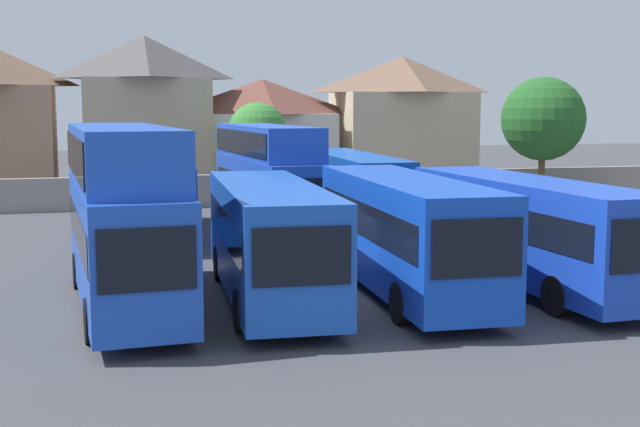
# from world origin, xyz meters

# --- Properties ---
(ground) EXTENTS (140.00, 140.00, 0.00)m
(ground) POSITION_xyz_m (0.00, 18.00, 0.00)
(ground) COLOR #424247
(depot_boundary_wall) EXTENTS (56.00, 0.50, 1.80)m
(depot_boundary_wall) POSITION_xyz_m (0.00, 23.69, 0.90)
(depot_boundary_wall) COLOR gray
(depot_boundary_wall) RESTS_ON ground
(bus_1) EXTENTS (3.14, 10.65, 5.06)m
(bus_1) POSITION_xyz_m (-6.27, 0.46, 2.84)
(bus_1) COLOR blue
(bus_1) RESTS_ON ground
(bus_2) EXTENTS (3.14, 10.68, 3.38)m
(bus_2) POSITION_xyz_m (-2.19, 0.32, 1.94)
(bus_2) COLOR blue
(bus_2) RESTS_ON ground
(bus_3) EXTENTS (3.00, 11.16, 3.49)m
(bus_3) POSITION_xyz_m (1.89, 0.24, 1.99)
(bus_3) COLOR blue
(bus_3) RESTS_ON ground
(bus_4) EXTENTS (3.03, 11.66, 3.36)m
(bus_4) POSITION_xyz_m (5.90, 0.27, 1.93)
(bus_4) COLOR blue
(bus_4) RESTS_ON ground
(bus_5) EXTENTS (2.96, 11.72, 3.31)m
(bus_5) POSITION_xyz_m (-4.41, 13.70, 1.90)
(bus_5) COLOR blue
(bus_5) RESTS_ON ground
(bus_6) EXTENTS (3.18, 10.81, 4.74)m
(bus_6) POSITION_xyz_m (0.36, 13.77, 2.68)
(bus_6) COLOR blue
(bus_6) RESTS_ON ground
(bus_7) EXTENTS (2.81, 12.01, 3.41)m
(bus_7) POSITION_xyz_m (4.30, 13.83, 1.95)
(bus_7) COLOR blue
(bus_7) RESTS_ON ground
(house_terrace_centre) EXTENTS (8.18, 7.27, 10.05)m
(house_terrace_centre) POSITION_xyz_m (-3.90, 32.81, 5.13)
(house_terrace_centre) COLOR tan
(house_terrace_centre) RESTS_ON ground
(house_terrace_right) EXTENTS (9.41, 6.57, 7.37)m
(house_terrace_right) POSITION_xyz_m (3.83, 33.24, 3.76)
(house_terrace_right) COLOR silver
(house_terrace_right) RESTS_ON ground
(house_terrace_far_right) EXTENTS (9.41, 6.48, 8.98)m
(house_terrace_far_right) POSITION_xyz_m (13.60, 32.79, 4.58)
(house_terrace_far_right) COLOR #C6B293
(house_terrace_far_right) RESTS_ON ground
(tree_left_of_lot) EXTENTS (3.47, 3.47, 5.81)m
(tree_left_of_lot) POSITION_xyz_m (2.17, 26.19, 4.03)
(tree_left_of_lot) COLOR brown
(tree_left_of_lot) RESTS_ON ground
(tree_behind_wall) EXTENTS (4.89, 4.89, 7.28)m
(tree_behind_wall) POSITION_xyz_m (18.30, 21.69, 4.82)
(tree_behind_wall) COLOR brown
(tree_behind_wall) RESTS_ON ground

